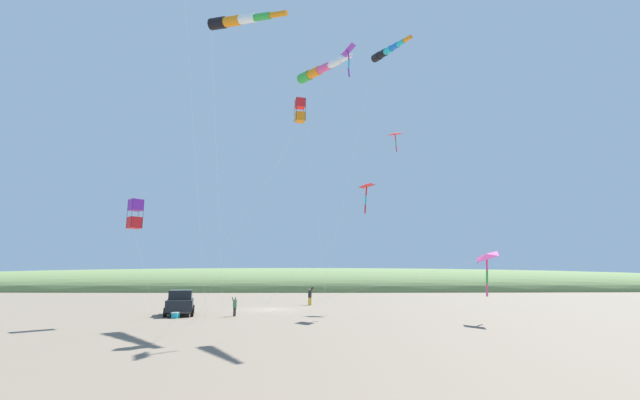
{
  "coord_description": "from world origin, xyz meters",
  "views": [
    {
      "loc": [
        38.79,
        4.0,
        2.81
      ],
      "look_at": [
        10.63,
        4.32,
        7.97
      ],
      "focal_mm": 23.76,
      "sensor_mm": 36.0,
      "label": 1
    }
  ],
  "objects_px": {
    "kite_delta_teal_far_right": "(366,186)",
    "kite_windsock_long_streamer_left": "(386,52)",
    "parked_car": "(180,302)",
    "kite_windsock_yellow_midlevel": "(317,71)",
    "kite_delta_white_trailing": "(486,257)",
    "person_child_green_jacket": "(235,306)",
    "kite_box_black_fish_shape": "(300,111)",
    "kite_windsock_checkered_midright": "(237,21)",
    "person_adult_flyer": "(310,295)",
    "kite_box_green_low_center": "(135,214)",
    "cooler_box": "(176,315)",
    "kite_delta_long_streamer_right": "(395,135)",
    "kite_delta_red_high_left": "(347,51)"
  },
  "relations": [
    {
      "from": "kite_windsock_long_streamer_left",
      "to": "kite_box_green_low_center",
      "type": "bearing_deg",
      "value": -90.19
    },
    {
      "from": "person_child_green_jacket",
      "to": "kite_box_black_fish_shape",
      "type": "bearing_deg",
      "value": 36.35
    },
    {
      "from": "kite_delta_red_high_left",
      "to": "kite_box_green_low_center",
      "type": "xyz_separation_m",
      "value": [
        -1.18,
        -13.8,
        -10.9
      ]
    },
    {
      "from": "kite_delta_white_trailing",
      "to": "kite_delta_teal_far_right",
      "type": "bearing_deg",
      "value": -127.77
    },
    {
      "from": "person_child_green_jacket",
      "to": "kite_windsock_checkered_midright",
      "type": "bearing_deg",
      "value": 8.55
    },
    {
      "from": "person_adult_flyer",
      "to": "kite_box_green_low_center",
      "type": "distance_m",
      "value": 21.28
    },
    {
      "from": "person_child_green_jacket",
      "to": "kite_box_black_fish_shape",
      "type": "height_order",
      "value": "kite_box_black_fish_shape"
    },
    {
      "from": "kite_box_green_low_center",
      "to": "person_child_green_jacket",
      "type": "bearing_deg",
      "value": 129.3
    },
    {
      "from": "parked_car",
      "to": "kite_delta_white_trailing",
      "type": "distance_m",
      "value": 22.22
    },
    {
      "from": "person_adult_flyer",
      "to": "kite_box_black_fish_shape",
      "type": "bearing_deg",
      "value": -1.37
    },
    {
      "from": "kite_delta_teal_far_right",
      "to": "kite_delta_white_trailing",
      "type": "height_order",
      "value": "kite_delta_teal_far_right"
    },
    {
      "from": "kite_delta_red_high_left",
      "to": "kite_windsock_long_streamer_left",
      "type": "bearing_deg",
      "value": 111.33
    },
    {
      "from": "parked_car",
      "to": "kite_delta_long_streamer_right",
      "type": "bearing_deg",
      "value": 113.99
    },
    {
      "from": "person_child_green_jacket",
      "to": "kite_windsock_long_streamer_left",
      "type": "distance_m",
      "value": 21.28
    },
    {
      "from": "person_adult_flyer",
      "to": "kite_box_green_low_center",
      "type": "relative_size",
      "value": 0.23
    },
    {
      "from": "cooler_box",
      "to": "kite_delta_long_streamer_right",
      "type": "xyz_separation_m",
      "value": [
        -10.61,
        17.86,
        16.95
      ]
    },
    {
      "from": "kite_windsock_yellow_midlevel",
      "to": "kite_delta_white_trailing",
      "type": "distance_m",
      "value": 19.1
    },
    {
      "from": "kite_windsock_yellow_midlevel",
      "to": "person_adult_flyer",
      "type": "bearing_deg",
      "value": -176.94
    },
    {
      "from": "parked_car",
      "to": "kite_windsock_long_streamer_left",
      "type": "relative_size",
      "value": 0.24
    },
    {
      "from": "parked_car",
      "to": "kite_windsock_long_streamer_left",
      "type": "distance_m",
      "value": 23.88
    },
    {
      "from": "kite_windsock_long_streamer_left",
      "to": "cooler_box",
      "type": "bearing_deg",
      "value": -102.93
    },
    {
      "from": "kite_delta_red_high_left",
      "to": "kite_windsock_checkered_midright",
      "type": "distance_m",
      "value": 9.16
    },
    {
      "from": "cooler_box",
      "to": "kite_delta_teal_far_right",
      "type": "bearing_deg",
      "value": 98.51
    },
    {
      "from": "kite_windsock_yellow_midlevel",
      "to": "kite_box_black_fish_shape",
      "type": "bearing_deg",
      "value": -10.16
    },
    {
      "from": "kite_windsock_yellow_midlevel",
      "to": "kite_delta_long_streamer_right",
      "type": "height_order",
      "value": "kite_windsock_yellow_midlevel"
    },
    {
      "from": "cooler_box",
      "to": "kite_box_green_low_center",
      "type": "height_order",
      "value": "kite_box_green_low_center"
    },
    {
      "from": "kite_windsock_long_streamer_left",
      "to": "kite_box_black_fish_shape",
      "type": "xyz_separation_m",
      "value": [
        1.89,
        -5.96,
        -5.19
      ]
    },
    {
      "from": "kite_windsock_checkered_midright",
      "to": "kite_windsock_long_streamer_left",
      "type": "bearing_deg",
      "value": 130.14
    },
    {
      "from": "kite_delta_teal_far_right",
      "to": "kite_windsock_long_streamer_left",
      "type": "relative_size",
      "value": 0.54
    },
    {
      "from": "parked_car",
      "to": "kite_box_black_fish_shape",
      "type": "bearing_deg",
      "value": 50.17
    },
    {
      "from": "parked_car",
      "to": "kite_box_black_fish_shape",
      "type": "height_order",
      "value": "kite_box_black_fish_shape"
    },
    {
      "from": "cooler_box",
      "to": "kite_delta_long_streamer_right",
      "type": "bearing_deg",
      "value": 120.7
    },
    {
      "from": "parked_car",
      "to": "kite_windsock_long_streamer_left",
      "type": "xyz_separation_m",
      "value": [
        5.83,
        15.22,
        17.45
      ]
    },
    {
      "from": "person_child_green_jacket",
      "to": "kite_box_green_low_center",
      "type": "bearing_deg",
      "value": -50.7
    },
    {
      "from": "kite_windsock_long_streamer_left",
      "to": "kite_box_green_low_center",
      "type": "xyz_separation_m",
      "value": [
        -0.06,
        -16.69,
        -11.54
      ]
    },
    {
      "from": "kite_windsock_long_streamer_left",
      "to": "kite_box_black_fish_shape",
      "type": "bearing_deg",
      "value": -72.38
    },
    {
      "from": "cooler_box",
      "to": "person_adult_flyer",
      "type": "height_order",
      "value": "person_adult_flyer"
    },
    {
      "from": "person_adult_flyer",
      "to": "kite_windsock_checkered_midright",
      "type": "relative_size",
      "value": 0.1
    },
    {
      "from": "parked_car",
      "to": "kite_delta_white_trailing",
      "type": "bearing_deg",
      "value": 74.81
    },
    {
      "from": "cooler_box",
      "to": "kite_box_green_low_center",
      "type": "xyz_separation_m",
      "value": [
        3.33,
        -1.95,
        6.65
      ]
    },
    {
      "from": "kite_delta_long_streamer_right",
      "to": "cooler_box",
      "type": "bearing_deg",
      "value": -59.3
    },
    {
      "from": "kite_delta_teal_far_right",
      "to": "person_adult_flyer",
      "type": "bearing_deg",
      "value": -158.75
    },
    {
      "from": "kite_windsock_long_streamer_left",
      "to": "kite_box_black_fish_shape",
      "type": "relative_size",
      "value": 1.35
    },
    {
      "from": "kite_delta_red_high_left",
      "to": "kite_delta_long_streamer_right",
      "type": "relative_size",
      "value": 1.04
    },
    {
      "from": "person_adult_flyer",
      "to": "kite_box_green_low_center",
      "type": "bearing_deg",
      "value": -33.13
    },
    {
      "from": "kite_windsock_checkered_midright",
      "to": "kite_windsock_yellow_midlevel",
      "type": "bearing_deg",
      "value": 160.81
    },
    {
      "from": "kite_delta_long_streamer_right",
      "to": "kite_delta_teal_far_right",
      "type": "bearing_deg",
      "value": -25.45
    },
    {
      "from": "kite_delta_teal_far_right",
      "to": "kite_delta_red_high_left",
      "type": "bearing_deg",
      "value": -16.48
    },
    {
      "from": "kite_windsock_yellow_midlevel",
      "to": "kite_delta_long_streamer_right",
      "type": "distance_m",
      "value": 12.59
    },
    {
      "from": "person_adult_flyer",
      "to": "kite_windsock_checkered_midright",
      "type": "distance_m",
      "value": 29.05
    }
  ]
}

